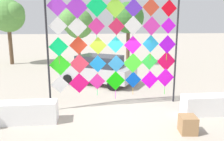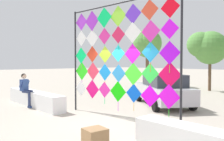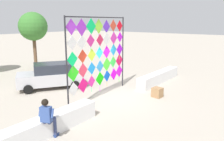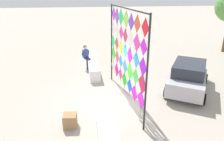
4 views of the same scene
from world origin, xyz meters
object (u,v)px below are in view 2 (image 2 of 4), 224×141
cardboard_box_large (95,139)px  tree_broadleaf (208,47)px  parked_car (163,90)px  seated_vendor (26,87)px  tree_palm_like (149,43)px  kite_display_rack (118,51)px

cardboard_box_large → tree_broadleaf: 13.83m
parked_car → cardboard_box_large: 6.32m
seated_vendor → tree_palm_like: size_ratio=0.31×
tree_palm_like → tree_broadleaf: size_ratio=1.15×
kite_display_rack → tree_palm_like: 12.14m
kite_display_rack → tree_palm_like: size_ratio=1.00×
cardboard_box_large → tree_palm_like: tree_palm_like is taller
kite_display_rack → parked_car: (-0.49, 3.41, -1.69)m
seated_vendor → tree_broadleaf: (2.64, 12.16, 2.23)m
parked_car → tree_palm_like: (-6.27, 6.59, 2.91)m
seated_vendor → tree_broadleaf: size_ratio=0.36×
tree_palm_like → tree_broadleaf: tree_palm_like is taller
seated_vendor → cardboard_box_large: bearing=-7.9°
parked_car → tree_palm_like: size_ratio=0.84×
kite_display_rack → tree_palm_like: tree_palm_like is taller
parked_car → tree_palm_like: tree_palm_like is taller
kite_display_rack → parked_car: kite_display_rack is taller
tree_palm_like → tree_broadleaf: 5.01m
cardboard_box_large → tree_broadleaf: bearing=105.5°
seated_vendor → tree_palm_like: tree_palm_like is taller
kite_display_rack → cardboard_box_large: kite_display_rack is taller
seated_vendor → cardboard_box_large: size_ratio=2.98×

